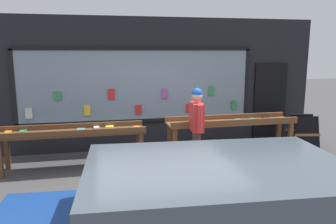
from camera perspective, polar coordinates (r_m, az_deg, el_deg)
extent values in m
plane|color=#474444|center=(6.20, -0.23, -12.34)|extent=(40.00, 40.00, 0.00)
cube|color=black|center=(8.11, -3.61, 4.87)|extent=(8.63, 0.20, 3.22)
cube|color=gray|center=(7.96, -5.23, 4.64)|extent=(5.60, 0.03, 1.74)
cube|color=black|center=(7.91, -5.34, 10.91)|extent=(5.68, 0.06, 0.08)
cube|color=black|center=(8.09, -5.13, -1.48)|extent=(5.68, 0.06, 0.08)
cube|color=black|center=(8.14, -25.28, 3.81)|extent=(0.08, 0.06, 1.74)
cube|color=black|center=(8.72, 13.44, 4.92)|extent=(0.08, 0.06, 1.74)
cube|color=silver|center=(8.11, -23.08, -0.20)|extent=(0.16, 0.03, 0.24)
cube|color=#338C4C|center=(7.95, -18.66, 2.66)|extent=(0.17, 0.03, 0.20)
cube|color=yellow|center=(7.95, -13.92, 0.29)|extent=(0.15, 0.03, 0.25)
cube|color=red|center=(7.89, -9.85, 3.09)|extent=(0.15, 0.03, 0.26)
cube|color=red|center=(8.00, -5.15, 0.43)|extent=(0.16, 0.03, 0.23)
cube|color=#994CA5|center=(8.04, -0.61, 3.26)|extent=(0.13, 0.03, 0.24)
cube|color=red|center=(8.23, 3.58, 0.68)|extent=(0.13, 0.03, 0.21)
cube|color=#338C4C|center=(8.35, 7.53, 3.64)|extent=(0.13, 0.03, 0.24)
cube|color=#338C4C|center=(8.63, 11.41, 1.14)|extent=(0.12, 0.03, 0.24)
cube|color=black|center=(9.11, 17.29, 1.49)|extent=(0.90, 0.04, 2.10)
cube|color=brown|center=(7.07, -27.23, -7.37)|extent=(0.09, 0.09, 0.75)
cube|color=brown|center=(6.87, -4.69, -6.71)|extent=(0.09, 0.09, 0.75)
cube|color=brown|center=(7.55, -26.23, -6.19)|extent=(0.09, 0.09, 0.75)
cube|color=brown|center=(7.36, -5.22, -5.52)|extent=(0.09, 0.09, 0.75)
cube|color=brown|center=(6.98, -16.15, -3.44)|extent=(2.92, 0.70, 0.04)
cube|color=brown|center=(6.67, -16.35, -3.57)|extent=(2.91, 0.09, 0.12)
cube|color=brown|center=(7.27, -16.02, -2.40)|extent=(2.91, 0.09, 0.12)
cube|color=orange|center=(7.34, -26.09, -3.18)|extent=(0.16, 0.24, 0.03)
cube|color=#338C4C|center=(7.29, -23.93, -3.09)|extent=(0.15, 0.20, 0.03)
cube|color=#994CA5|center=(6.95, -22.34, -3.58)|extent=(0.16, 0.24, 0.03)
cube|color=#994CA5|center=(6.84, -19.73, -3.65)|extent=(0.18, 0.25, 0.03)
cube|color=#2659B2|center=(6.88, -17.67, -3.46)|extent=(0.18, 0.24, 0.02)
cube|color=#5999A5|center=(7.06, -14.99, -2.97)|extent=(0.19, 0.24, 0.02)
cube|color=silver|center=(7.16, -12.35, -2.62)|extent=(0.13, 0.23, 0.03)
cube|color=yellow|center=(7.15, -10.16, -2.55)|extent=(0.19, 0.25, 0.03)
cube|color=#5999A5|center=(6.90, -7.66, -2.99)|extent=(0.19, 0.22, 0.03)
cube|color=orange|center=(7.03, -5.46, -2.65)|extent=(0.16, 0.20, 0.03)
cube|color=brown|center=(6.97, 1.19, -6.15)|extent=(0.09, 0.09, 0.81)
cube|color=brown|center=(8.02, 20.47, -4.59)|extent=(0.09, 0.09, 0.81)
cube|color=brown|center=(7.43, 0.31, -5.08)|extent=(0.09, 0.09, 0.81)
cube|color=brown|center=(8.42, 18.68, -3.77)|extent=(0.09, 0.09, 0.81)
cube|color=brown|center=(7.50, 10.90, -1.76)|extent=(2.92, 0.68, 0.04)
cube|color=brown|center=(7.23, 11.83, -1.78)|extent=(2.91, 0.09, 0.12)
cube|color=brown|center=(7.76, 10.06, -0.87)|extent=(2.91, 0.09, 0.12)
cube|color=#5999A5|center=(6.90, 1.24, -2.41)|extent=(0.16, 0.20, 0.02)
cube|color=orange|center=(7.17, 4.16, -1.89)|extent=(0.13, 0.19, 0.03)
cube|color=red|center=(7.11, 7.13, -2.10)|extent=(0.20, 0.24, 0.02)
cube|color=#5999A5|center=(7.33, 9.94, -1.74)|extent=(0.18, 0.21, 0.03)
cube|color=#5999A5|center=(7.61, 12.30, -1.37)|extent=(0.15, 0.20, 0.03)
cube|color=#338C4C|center=(7.76, 14.60, -1.23)|extent=(0.13, 0.21, 0.03)
cube|color=black|center=(8.02, 16.62, -0.98)|extent=(0.15, 0.23, 0.02)
cube|color=orange|center=(8.14, 19.36, -0.99)|extent=(0.17, 0.20, 0.02)
cylinder|color=#4C382D|center=(6.74, 5.06, -6.79)|extent=(0.14, 0.14, 0.81)
cylinder|color=#4C382D|center=(6.89, 4.77, -6.40)|extent=(0.14, 0.14, 0.81)
cube|color=red|center=(6.64, 5.01, -0.86)|extent=(0.25, 0.47, 0.58)
cylinder|color=red|center=(6.36, 5.57, -1.24)|extent=(0.09, 0.09, 0.55)
cylinder|color=red|center=(6.92, 4.49, -0.27)|extent=(0.09, 0.09, 0.55)
sphere|color=tan|center=(6.57, 5.06, 2.71)|extent=(0.22, 0.22, 0.22)
sphere|color=blue|center=(6.56, 5.07, 3.29)|extent=(0.21, 0.21, 0.21)
ellipsoid|color=black|center=(6.46, 1.38, -8.47)|extent=(0.25, 0.40, 0.23)
ellipsoid|color=black|center=(6.46, 1.38, -8.39)|extent=(0.25, 0.24, 0.24)
sphere|color=black|center=(6.66, 1.02, -7.45)|extent=(0.21, 0.21, 0.21)
cylinder|color=black|center=(6.24, 1.75, -8.83)|extent=(0.03, 0.09, 0.12)
cylinder|color=black|center=(6.65, 1.69, -9.84)|extent=(0.04, 0.04, 0.19)
cylinder|color=black|center=(6.63, 0.69, -9.89)|extent=(0.04, 0.04, 0.19)
cylinder|color=black|center=(6.44, 2.07, -10.54)|extent=(0.04, 0.04, 0.19)
cylinder|color=black|center=(6.42, 1.05, -10.61)|extent=(0.04, 0.04, 0.19)
cube|color=black|center=(8.47, 23.09, -3.71)|extent=(0.61, 0.39, 0.87)
cube|color=brown|center=(8.47, 23.09, -3.71)|extent=(0.61, 0.17, 0.07)
cube|color=black|center=(8.94, 21.75, -2.89)|extent=(0.61, 0.39, 0.87)
cube|color=brown|center=(8.94, 21.75, -2.89)|extent=(0.61, 0.17, 0.07)
cube|color=#4C5660|center=(3.14, 8.59, -13.64)|extent=(2.48, 1.71, 0.56)
cylinder|color=black|center=(4.78, 22.14, -16.53)|extent=(0.61, 0.22, 0.60)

